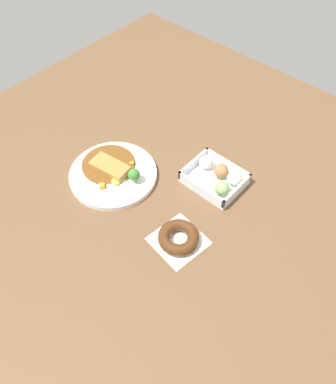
{
  "coord_description": "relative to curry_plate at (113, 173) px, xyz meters",
  "views": [
    {
      "loc": [
        -0.5,
        0.53,
        0.93
      ],
      "look_at": [
        -0.03,
        -0.0,
        0.03
      ],
      "focal_mm": 35.89,
      "sensor_mm": 36.0,
      "label": 1
    }
  ],
  "objects": [
    {
      "name": "curry_plate",
      "position": [
        0.0,
        0.0,
        0.0
      ],
      "size": [
        0.28,
        0.28,
        0.07
      ],
      "color": "white",
      "rests_on": "ground_plane"
    },
    {
      "name": "chocolate_ring_donut",
      "position": [
        -0.31,
        0.04,
        0.0
      ],
      "size": [
        0.15,
        0.15,
        0.04
      ],
      "color": "white",
      "rests_on": "ground_plane"
    },
    {
      "name": "ground_plane",
      "position": [
        -0.16,
        -0.05,
        -0.01
      ],
      "size": [
        1.6,
        1.6,
        0.0
      ],
      "primitive_type": "plane",
      "color": "brown"
    },
    {
      "name": "donut_box",
      "position": [
        -0.26,
        -0.2,
        0.01
      ],
      "size": [
        0.18,
        0.14,
        0.06
      ],
      "color": "silver",
      "rests_on": "ground_plane"
    }
  ]
}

